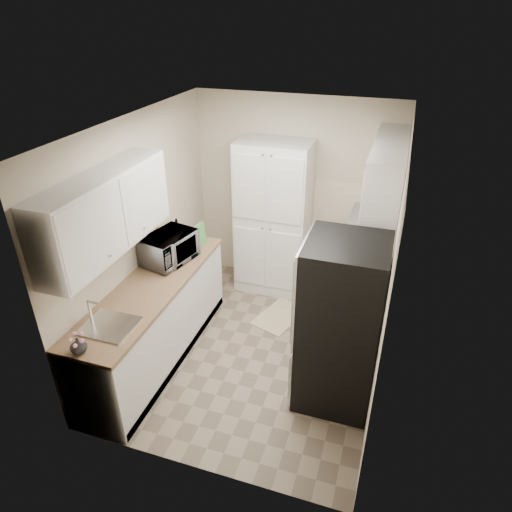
{
  "coord_description": "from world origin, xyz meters",
  "views": [
    {
      "loc": [
        1.24,
        -3.8,
        3.43
      ],
      "look_at": [
        -0.05,
        0.15,
        1.11
      ],
      "focal_mm": 32.0,
      "sensor_mm": 36.0,
      "label": 1
    }
  ],
  "objects_px": {
    "electric_range": "(352,310)",
    "wine_bottle": "(178,235)",
    "microwave": "(169,248)",
    "toaster_oven": "(364,229)",
    "refrigerator": "(340,325)",
    "pantry_cabinet": "(273,219)"
  },
  "relations": [
    {
      "from": "toaster_oven",
      "to": "pantry_cabinet",
      "type": "bearing_deg",
      "value": -173.63
    },
    {
      "from": "wine_bottle",
      "to": "toaster_oven",
      "type": "relative_size",
      "value": 0.78
    },
    {
      "from": "wine_bottle",
      "to": "toaster_oven",
      "type": "xyz_separation_m",
      "value": [
        2.02,
        0.92,
        -0.04
      ]
    },
    {
      "from": "microwave",
      "to": "wine_bottle",
      "type": "height_order",
      "value": "wine_bottle"
    },
    {
      "from": "electric_range",
      "to": "wine_bottle",
      "type": "relative_size",
      "value": 3.38
    },
    {
      "from": "electric_range",
      "to": "refrigerator",
      "type": "height_order",
      "value": "refrigerator"
    },
    {
      "from": "microwave",
      "to": "wine_bottle",
      "type": "bearing_deg",
      "value": 22.75
    },
    {
      "from": "electric_range",
      "to": "wine_bottle",
      "type": "distance_m",
      "value": 2.14
    },
    {
      "from": "pantry_cabinet",
      "to": "refrigerator",
      "type": "xyz_separation_m",
      "value": [
        1.14,
        -1.73,
        -0.15
      ]
    },
    {
      "from": "wine_bottle",
      "to": "toaster_oven",
      "type": "distance_m",
      "value": 2.22
    },
    {
      "from": "electric_range",
      "to": "wine_bottle",
      "type": "bearing_deg",
      "value": -179.62
    },
    {
      "from": "toaster_oven",
      "to": "refrigerator",
      "type": "bearing_deg",
      "value": -82.61
    },
    {
      "from": "pantry_cabinet",
      "to": "toaster_oven",
      "type": "relative_size",
      "value": 4.66
    },
    {
      "from": "pantry_cabinet",
      "to": "refrigerator",
      "type": "bearing_deg",
      "value": -56.54
    },
    {
      "from": "refrigerator",
      "to": "pantry_cabinet",
      "type": "bearing_deg",
      "value": 123.46
    },
    {
      "from": "refrigerator",
      "to": "toaster_oven",
      "type": "distance_m",
      "value": 1.71
    },
    {
      "from": "toaster_oven",
      "to": "wine_bottle",
      "type": "bearing_deg",
      "value": -148.06
    },
    {
      "from": "refrigerator",
      "to": "toaster_oven",
      "type": "relative_size",
      "value": 3.96
    },
    {
      "from": "microwave",
      "to": "wine_bottle",
      "type": "relative_size",
      "value": 1.75
    },
    {
      "from": "microwave",
      "to": "toaster_oven",
      "type": "bearing_deg",
      "value": -45.14
    },
    {
      "from": "electric_range",
      "to": "microwave",
      "type": "height_order",
      "value": "microwave"
    },
    {
      "from": "pantry_cabinet",
      "to": "microwave",
      "type": "xyz_separation_m",
      "value": [
        -0.82,
        -1.25,
        0.08
      ]
    }
  ]
}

